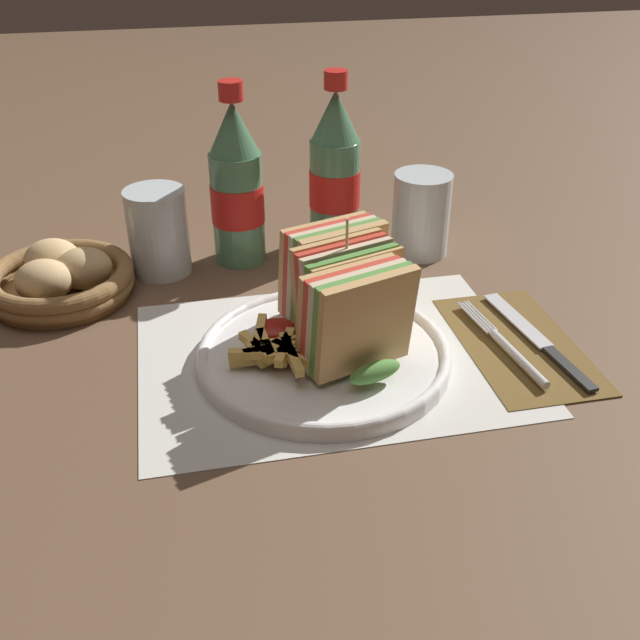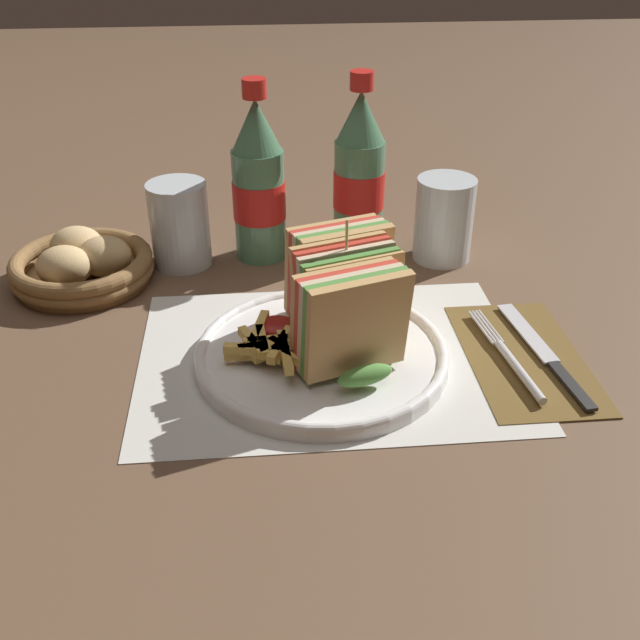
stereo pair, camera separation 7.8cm
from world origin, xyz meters
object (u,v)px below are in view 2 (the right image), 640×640
Objects in this scene: glass_near at (443,225)px; glass_far at (180,229)px; club_sandwich at (345,297)px; plate_main at (322,354)px; knife at (545,353)px; bread_basket at (82,265)px; coke_bottle_far at (359,174)px; coke_bottle_near at (259,184)px; fork at (512,361)px.

glass_near and glass_far have the same top height.
club_sandwich is 1.87× the size of glass_far.
plate_main is 2.41× the size of glass_near.
glass_near is (0.16, 0.22, -0.02)m from club_sandwich.
bread_basket is (-0.52, 0.22, 0.02)m from knife.
coke_bottle_far is at bearing 79.42° from club_sandwich.
bread_basket is at bearing 143.86° from plate_main.
glass_near is at bearing -27.82° from coke_bottle_far.
coke_bottle_near reaches higher than bread_basket.
knife is 0.35m from coke_bottle_far.
club_sandwich is 0.26m from coke_bottle_near.
plate_main is 1.29× the size of club_sandwich.
bread_basket is at bearing 150.40° from knife.
glass_far is at bearing 139.89° from knife.
plate_main is at bearing 165.08° from fork.
fork is 0.26m from glass_near.
glass_far is (-0.34, 0.02, 0.00)m from glass_near.
plate_main reaches higher than fork.
glass_near reaches higher than fork.
knife is at bearing -43.29° from coke_bottle_near.
club_sandwich reaches higher than glass_near.
glass_far is (-0.10, -0.01, -0.05)m from coke_bottle_near.
fork is 1.59× the size of glass_far.
coke_bottle_near reaches higher than club_sandwich.
plate_main is 1.52× the size of fork.
club_sandwich is 0.88× the size of coke_bottle_near.
coke_bottle_near is 0.12m from glass_far.
plate_main is at bearing -36.14° from bread_basket.
club_sandwich is 0.22m from knife.
club_sandwich is (0.03, 0.01, 0.06)m from plate_main.
bread_basket is (-0.28, 0.20, 0.01)m from plate_main.
coke_bottle_far is 2.12× the size of glass_near.
glass_near is 0.63× the size of bread_basket.
knife is at bearing -7.49° from club_sandwich.
plate_main is 0.28m from coke_bottle_near.
coke_bottle_near is 1.00× the size of coke_bottle_far.
glass_far reaches higher than knife.
fork is 1.59× the size of glass_near.
glass_far is at bearing -172.12° from coke_bottle_near.
fork is (0.20, -0.03, -0.00)m from plate_main.
bread_basket is (-0.12, -0.04, -0.02)m from glass_far.
plate_main is 0.30m from glass_near.
coke_bottle_near is at bearing 7.88° from glass_far.
coke_bottle_far reaches higher than knife.
knife is (0.04, 0.01, -0.00)m from fork.
knife is (0.21, -0.03, -0.06)m from club_sandwich.
knife is 1.85× the size of glass_far.
coke_bottle_near is at bearing 130.05° from knife.
bread_basket is at bearing -176.53° from glass_near.
coke_bottle_near reaches higher than fork.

